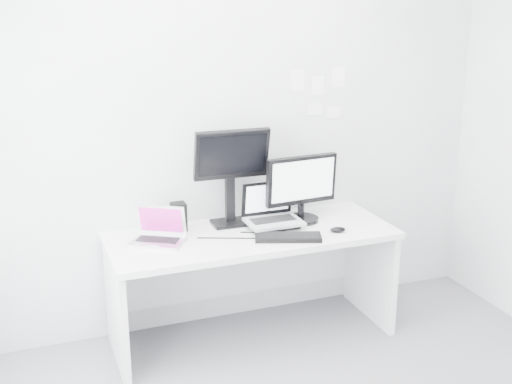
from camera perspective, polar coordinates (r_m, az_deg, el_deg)
back_wall at (r=4.26m, az=-2.02°, el=5.84°), size 3.60×0.00×3.60m
desk at (r=4.25m, az=-0.35°, el=-8.18°), size 1.80×0.70×0.73m
macbook at (r=3.94m, az=-8.68°, el=-2.90°), size 0.38×0.35×0.23m
speaker at (r=4.14m, az=-6.76°, el=-2.16°), size 0.11×0.11×0.18m
dell_laptop at (r=4.15m, az=1.58°, el=-1.22°), size 0.35×0.27×0.29m
rear_monitor at (r=4.16m, az=-2.20°, el=1.42°), size 0.49×0.19×0.65m
samsung_monitor at (r=4.26m, az=4.05°, el=0.37°), size 0.51×0.27×0.45m
keyboard at (r=4.00m, az=2.82°, el=-3.96°), size 0.43×0.27×0.03m
mouse at (r=4.14m, az=7.15°, el=-3.28°), size 0.11×0.08×0.03m
wall_note_0 at (r=4.37m, az=3.64°, el=9.69°), size 0.10×0.00×0.14m
wall_note_1 at (r=4.44m, az=5.42°, el=9.24°), size 0.09×0.00×0.13m
wall_note_2 at (r=4.50m, az=7.18°, el=9.93°), size 0.10×0.00×0.14m
wall_note_3 at (r=4.46m, az=5.13°, el=7.19°), size 0.11×0.00×0.08m
wall_note_4 at (r=4.53m, az=6.82°, el=6.93°), size 0.10×0.00×0.08m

